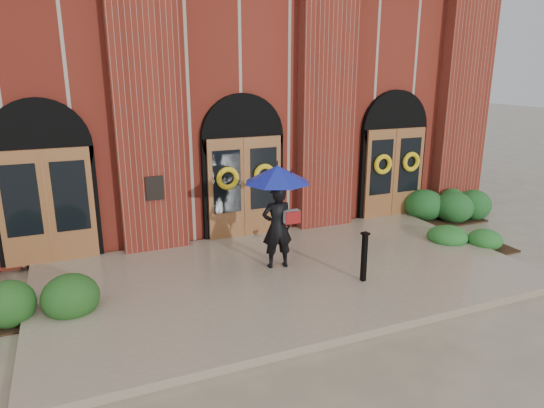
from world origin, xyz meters
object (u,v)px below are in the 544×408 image
metal_post (364,256)px  hedge_wall_right (423,208)px  hedge_wall_left (9,298)px  man_with_umbrella (277,197)px

metal_post → hedge_wall_right: size_ratio=0.32×
hedge_wall_left → metal_post: bearing=-12.4°
metal_post → hedge_wall_left: bearing=167.6°
metal_post → hedge_wall_left: size_ratio=0.35×
hedge_wall_left → hedge_wall_right: hedge_wall_right is taller
man_with_umbrella → hedge_wall_right: man_with_umbrella is taller
metal_post → hedge_wall_left: 6.59m
man_with_umbrella → hedge_wall_left: 5.30m
man_with_umbrella → hedge_wall_right: (5.27, 1.68, -1.29)m
metal_post → hedge_wall_right: (3.97, 3.02, -0.27)m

